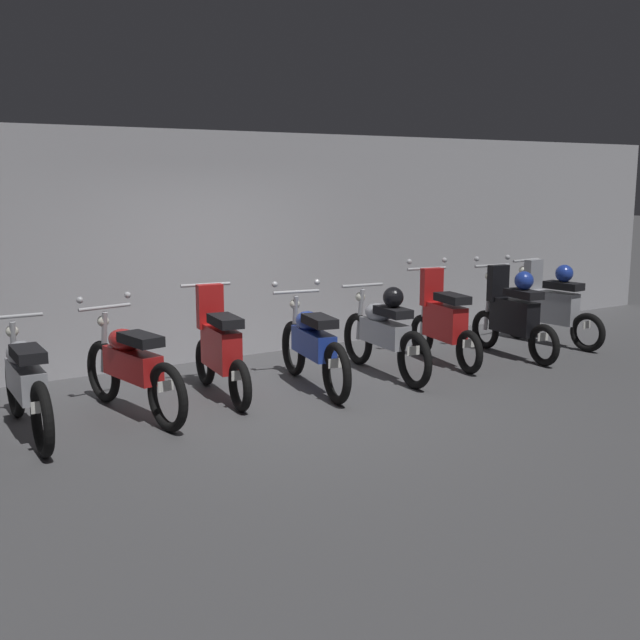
% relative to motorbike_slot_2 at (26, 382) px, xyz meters
% --- Properties ---
extents(ground_plane, '(80.00, 80.00, 0.00)m').
position_rel_motorbike_slot_2_xyz_m(ground_plane, '(2.54, -0.45, -0.49)').
color(ground_plane, '#4C4C4F').
extents(back_wall, '(17.14, 0.30, 2.89)m').
position_rel_motorbike_slot_2_xyz_m(back_wall, '(2.54, 2.02, 0.96)').
color(back_wall, '#ADADB2').
rests_on(back_wall, ground).
extents(motorbike_slot_2, '(0.56, 1.95, 1.03)m').
position_rel_motorbike_slot_2_xyz_m(motorbike_slot_2, '(0.00, 0.00, 0.00)').
color(motorbike_slot_2, black).
rests_on(motorbike_slot_2, ground).
extents(motorbike_slot_3, '(0.58, 1.94, 1.15)m').
position_rel_motorbike_slot_2_xyz_m(motorbike_slot_3, '(1.01, 0.08, 0.00)').
color(motorbike_slot_3, black).
rests_on(motorbike_slot_3, ground).
extents(motorbike_slot_4, '(0.56, 1.68, 1.18)m').
position_rel_motorbike_slot_2_xyz_m(motorbike_slot_4, '(2.03, 0.23, 0.03)').
color(motorbike_slot_4, black).
rests_on(motorbike_slot_4, ground).
extents(motorbike_slot_5, '(0.61, 1.93, 1.15)m').
position_rel_motorbike_slot_2_xyz_m(motorbike_slot_5, '(3.05, -0.01, 0.00)').
color(motorbike_slot_5, black).
rests_on(motorbike_slot_5, ground).
extents(motorbike_slot_6, '(0.56, 1.95, 1.08)m').
position_rel_motorbike_slot_2_xyz_m(motorbike_slot_6, '(4.06, 0.02, 0.04)').
color(motorbike_slot_6, black).
rests_on(motorbike_slot_6, ground).
extents(motorbike_slot_7, '(0.58, 1.67, 1.29)m').
position_rel_motorbike_slot_2_xyz_m(motorbike_slot_7, '(5.08, 0.15, 0.04)').
color(motorbike_slot_7, black).
rests_on(motorbike_slot_7, ground).
extents(motorbike_slot_8, '(0.59, 1.68, 1.29)m').
position_rel_motorbike_slot_2_xyz_m(motorbike_slot_8, '(6.09, -0.06, 0.08)').
color(motorbike_slot_8, black).
rests_on(motorbike_slot_8, ground).
extents(motorbike_slot_9, '(0.56, 1.68, 1.18)m').
position_rel_motorbike_slot_2_xyz_m(motorbike_slot_9, '(7.10, 0.19, 0.08)').
color(motorbike_slot_9, black).
rests_on(motorbike_slot_9, ground).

